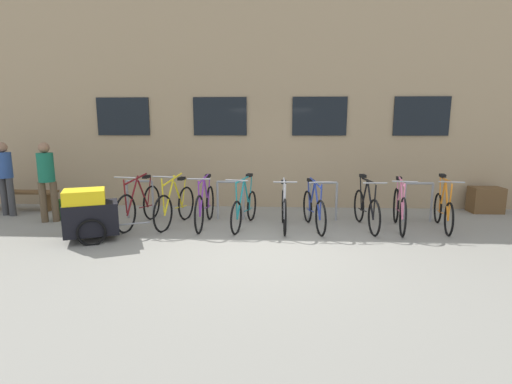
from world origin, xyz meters
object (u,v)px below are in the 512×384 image
at_px(bicycle_orange, 443,210).
at_px(planter_box, 486,200).
at_px(backpack, 61,210).
at_px(bike_trailer, 90,214).
at_px(bicycle_yellow, 175,206).
at_px(person_by_bench, 5,174).
at_px(bicycle_maroon, 140,206).
at_px(bicycle_purple, 205,206).
at_px(person_browsing, 47,177).
at_px(bicycle_pink, 399,209).
at_px(bicycle_black, 366,209).
at_px(wooden_bench, 19,196).
at_px(bicycle_blue, 314,209).
at_px(bicycle_silver, 284,209).
at_px(bicycle_teal, 245,208).

bearing_deg(bicycle_orange, planter_box, 42.32).
height_order(backpack, planter_box, planter_box).
distance_m(bike_trailer, backpack, 1.99).
bearing_deg(bicycle_yellow, bicycle_orange, 0.19).
bearing_deg(person_by_bench, bicycle_maroon, -11.44).
bearing_deg(bicycle_purple, person_by_bench, 172.36).
relative_size(bicycle_yellow, bicycle_purple, 0.93).
bearing_deg(bicycle_purple, backpack, 174.74).
relative_size(bicycle_maroon, person_browsing, 1.08).
bearing_deg(bicycle_pink, bike_trailer, -169.30).
bearing_deg(bicycle_maroon, bicycle_pink, 0.15).
distance_m(person_browsing, planter_box, 9.84).
bearing_deg(planter_box, bicycle_black, -154.38).
xyz_separation_m(bicycle_black, backpack, (-6.47, 0.31, -0.17)).
distance_m(bicycle_orange, bicycle_purple, 4.77).
distance_m(bicycle_yellow, wooden_bench, 4.24).
relative_size(bicycle_orange, bicycle_blue, 0.95).
distance_m(bicycle_blue, bike_trailer, 4.18).
xyz_separation_m(bicycle_silver, person_browsing, (-4.95, 0.22, 0.59)).
xyz_separation_m(bicycle_yellow, bicycle_purple, (0.62, -0.00, 0.01)).
height_order(bicycle_orange, bicycle_silver, bicycle_orange).
bearing_deg(bike_trailer, bicycle_black, 12.16).
bearing_deg(bicycle_teal, person_by_bench, 173.16).
xyz_separation_m(bicycle_black, bicycle_yellow, (-3.86, 0.02, 0.01)).
bearing_deg(bicycle_purple, bicycle_blue, -2.29).
height_order(bicycle_blue, bike_trailer, bicycle_blue).
distance_m(bicycle_blue, person_browsing, 5.58).
xyz_separation_m(bicycle_black, bicycle_purple, (-3.25, 0.02, 0.02)).
height_order(bicycle_black, bicycle_silver, bicycle_black).
height_order(bicycle_pink, wooden_bench, bicycle_pink).
bearing_deg(bike_trailer, bicycle_teal, 22.15).
relative_size(bike_trailer, person_by_bench, 0.88).
distance_m(bicycle_pink, wooden_bench, 8.68).
bearing_deg(bike_trailer, wooden_bench, 142.02).
distance_m(bicycle_blue, bicycle_purple, 2.20).
height_order(bicycle_maroon, planter_box, bicycle_maroon).
height_order(bicycle_maroon, bicycle_blue, bicycle_maroon).
xyz_separation_m(bicycle_blue, wooden_bench, (-6.91, 1.20, -0.02)).
relative_size(bicycle_silver, person_by_bench, 1.01).
height_order(bicycle_yellow, bicycle_pink, bicycle_yellow).
height_order(bicycle_black, planter_box, bicycle_black).
height_order(bicycle_black, bicycle_yellow, bicycle_yellow).
relative_size(bicycle_pink, person_browsing, 1.06).
distance_m(bicycle_pink, bike_trailer, 5.85).
xyz_separation_m(bicycle_orange, planter_box, (1.60, 1.46, -0.07)).
relative_size(bicycle_maroon, bicycle_blue, 1.07).
bearing_deg(bicycle_yellow, bicycle_teal, -1.42).
height_order(bicycle_yellow, wooden_bench, bicycle_yellow).
relative_size(bicycle_yellow, bicycle_silver, 1.03).
height_order(bicycle_yellow, person_browsing, person_browsing).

